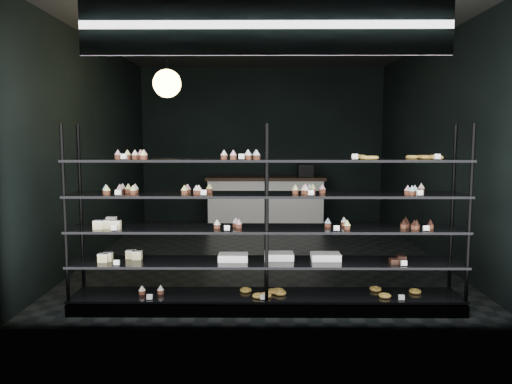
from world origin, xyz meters
The scene contains 5 objects.
room centered at (0.00, 0.00, 1.60)m, with size 5.01×6.01×3.20m.
display_shelf centered at (-0.01, -2.45, 0.63)m, with size 4.00×0.50×1.91m.
signage centered at (0.00, -2.93, 2.75)m, with size 3.30×0.05×0.50m.
pendant_lamp centered at (-1.22, -1.07, 2.45)m, with size 0.35×0.35×0.91m.
service_counter centered at (0.08, 2.50, 0.50)m, with size 2.36×0.65×1.23m.
Camera 1 is at (-0.06, -7.46, 1.79)m, focal length 35.00 mm.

